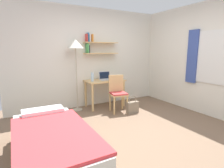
{
  "coord_description": "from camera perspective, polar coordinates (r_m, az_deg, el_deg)",
  "views": [
    {
      "loc": [
        -1.92,
        -2.56,
        1.51
      ],
      "look_at": [
        -0.22,
        0.51,
        0.85
      ],
      "focal_mm": 29.05,
      "sensor_mm": 36.0,
      "label": 1
    }
  ],
  "objects": [
    {
      "name": "laptop",
      "position": [
        4.86,
        -2.12,
        2.02
      ],
      "size": [
        0.33,
        0.23,
        0.22
      ],
      "color": "#B7BABF",
      "rests_on": "desk"
    },
    {
      "name": "bed",
      "position": [
        2.71,
        -18.13,
        -17.84
      ],
      "size": [
        0.95,
        1.91,
        0.54
      ],
      "color": "tan",
      "rests_on": "ground_plane"
    },
    {
      "name": "desk_chair",
      "position": [
        4.48,
        1.8,
        -2.45
      ],
      "size": [
        0.47,
        0.47,
        0.9
      ],
      "color": "tan",
      "rests_on": "ground_plane"
    },
    {
      "name": "book_stack",
      "position": [
        4.99,
        1.19,
        1.93
      ],
      "size": [
        0.18,
        0.25,
        0.06
      ],
      "color": "purple",
      "rests_on": "desk"
    },
    {
      "name": "wall_back",
      "position": [
        4.97,
        -6.25,
        8.24
      ],
      "size": [
        4.4,
        0.27,
        2.6
      ],
      "color": "silver",
      "rests_on": "ground_plane"
    },
    {
      "name": "wall_right",
      "position": [
        4.71,
        28.23,
        6.87
      ],
      "size": [
        0.1,
        4.4,
        2.6
      ],
      "color": "silver",
      "rests_on": "ground_plane"
    },
    {
      "name": "ground_plane",
      "position": [
        3.54,
        7.41,
        -14.69
      ],
      "size": [
        5.28,
        5.28,
        0.0
      ],
      "primitive_type": "plane",
      "color": "brown"
    },
    {
      "name": "water_bottle",
      "position": [
        4.61,
        -6.18,
        2.22
      ],
      "size": [
        0.07,
        0.07,
        0.23
      ],
      "primitive_type": "cylinder",
      "color": "silver",
      "rests_on": "desk"
    },
    {
      "name": "standing_lamp",
      "position": [
        4.52,
        -11.43,
        11.11
      ],
      "size": [
        0.39,
        0.39,
        1.77
      ],
      "color": "#B2A893",
      "rests_on": "ground_plane"
    },
    {
      "name": "desk",
      "position": [
        4.85,
        -2.34,
        -0.31
      ],
      "size": [
        1.01,
        0.58,
        0.72
      ],
      "color": "tan",
      "rests_on": "ground_plane"
    },
    {
      "name": "handbag",
      "position": [
        4.46,
        6.49,
        -7.17
      ],
      "size": [
        0.3,
        0.12,
        0.43
      ],
      "color": "gray",
      "rests_on": "ground_plane"
    }
  ]
}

